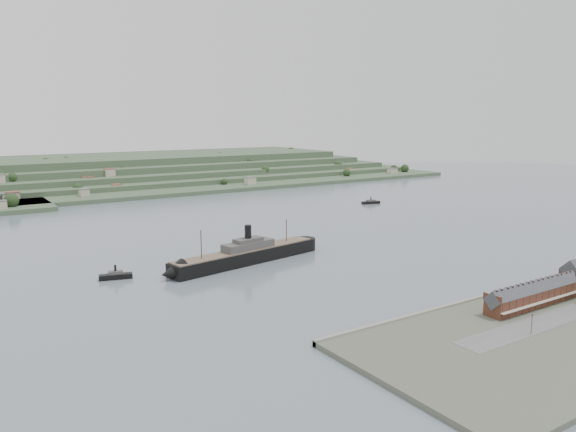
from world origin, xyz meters
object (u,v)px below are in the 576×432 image
terrace_row (534,294)px  steamship (242,256)px  tugboat (116,276)px  gabled_building (575,275)px

terrace_row → steamship: size_ratio=0.53×
steamship → tugboat: (-66.89, 9.22, -2.94)m
gabled_building → tugboat: gabled_building is taller
terrace_row → gabled_building: size_ratio=3.95×
terrace_row → gabled_building: 37.74m
steamship → tugboat: steamship is taller
gabled_building → steamship: size_ratio=0.13×
terrace_row → steamship: bearing=116.7°
gabled_building → steamship: (-104.40, 128.71, -3.47)m
gabled_building → steamship: steamship is taller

